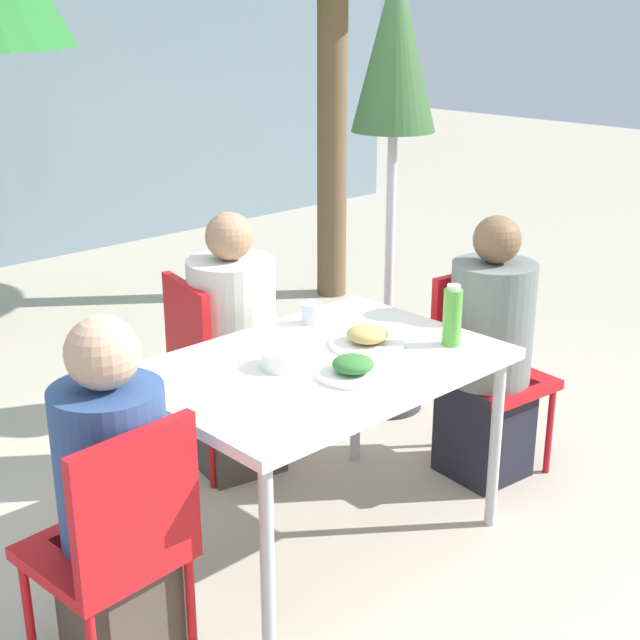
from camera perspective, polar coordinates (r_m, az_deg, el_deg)
The scene contains 14 objects.
ground_plane at distance 3.46m, azimuth 0.00°, elevation -13.95°, with size 24.00×24.00×0.00m, color #B2A893.
dining_table at distance 3.14m, azimuth 0.00°, elevation -3.63°, with size 1.24×0.86×0.73m.
chair_left at distance 2.64m, azimuth -12.76°, elevation -13.41°, with size 0.43×0.43×0.85m.
person_left at distance 2.70m, azimuth -12.94°, elevation -11.72°, with size 0.32×0.32×1.12m.
chair_right at distance 3.85m, azimuth 10.36°, elevation -2.37°, with size 0.44×0.44×0.85m.
person_right at distance 3.75m, azimuth 10.76°, elevation -2.42°, with size 0.34×0.34×1.13m.
chair_far at distance 3.78m, azimuth -6.98°, elevation -2.58°, with size 0.47×0.47×0.85m.
person_far at distance 3.76m, azimuth -5.56°, elevation -2.16°, with size 0.39×0.39×1.13m.
closed_umbrella at distance 4.13m, azimuth 4.79°, elevation 15.54°, with size 0.38×0.38×2.12m.
plate_0 at distance 3.25m, azimuth 3.03°, elevation -1.18°, with size 0.28×0.28×0.07m.
plate_1 at distance 2.98m, azimuth 2.12°, elevation -3.11°, with size 0.26×0.26×0.07m.
bottle at distance 3.26m, azimuth 8.46°, elevation 0.24°, with size 0.07×0.07×0.23m.
drinking_cup at distance 3.47m, azimuth -0.56°, elevation 0.45°, with size 0.08×0.08×0.08m.
salad_bowl at distance 3.05m, azimuth -2.40°, elevation -2.49°, with size 0.15×0.15×0.06m.
Camera 1 is at (-1.99, -2.10, 1.90)m, focal length 50.00 mm.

